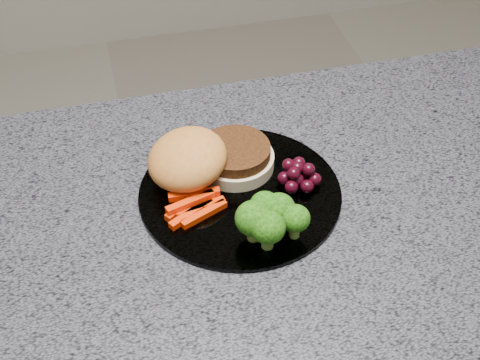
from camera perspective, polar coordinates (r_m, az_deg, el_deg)
name	(u,v)px	position (r m, az deg, el deg)	size (l,w,h in m)	color
countertop	(178,248)	(0.83, -5.32, -5.79)	(1.20, 0.60, 0.04)	#53535E
plate	(240,193)	(0.86, 0.00, -1.13)	(0.26, 0.26, 0.01)	white
burger	(205,161)	(0.86, -3.03, 1.64)	(0.20, 0.14, 0.06)	beige
carrot_sticks	(194,205)	(0.83, -3.95, -2.18)	(0.08, 0.06, 0.02)	red
broccoli	(269,217)	(0.78, 2.52, -3.18)	(0.09, 0.08, 0.05)	olive
grape_bunch	(298,175)	(0.86, 5.01, 0.47)	(0.06, 0.05, 0.03)	black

